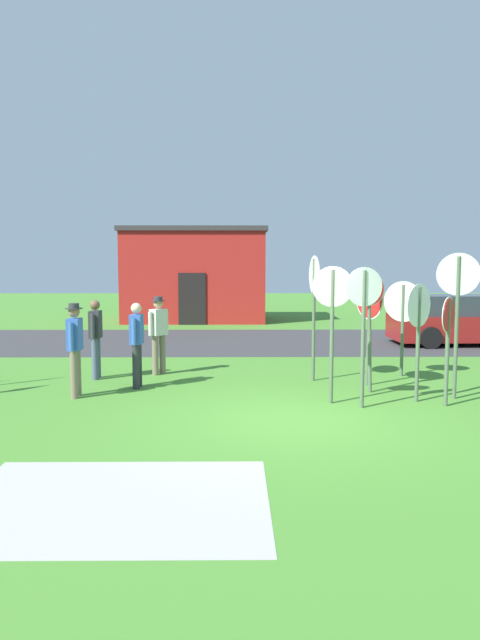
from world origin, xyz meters
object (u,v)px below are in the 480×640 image
stop_sign_low_front (418,322)px  stop_sign_rear_left (457,300)px  stop_sign_leaning_left (448,334)px  parked_car_on_street (462,322)px  person_in_blue (96,335)px  person_in_teal (137,340)px  stop_sign_center_cluster (332,311)px  stop_sign_leaning_right (314,295)px  person_holding_notes (75,344)px  stop_sign_rear_right (363,314)px  stop_sign_far_back (370,313)px  stop_sign_nearest (403,311)px  stop_sign_tallest (369,310)px  person_with_sunhat (159,330)px

stop_sign_low_front → stop_sign_rear_left: (0.76, 0.22, 0.38)m
stop_sign_leaning_left → stop_sign_rear_left: 0.86m
parked_car_on_street → stop_sign_leaning_left: bearing=-113.0°
person_in_blue → person_in_teal: bearing=-41.4°
stop_sign_center_cluster → person_in_blue: bearing=154.5°
stop_sign_leaning_right → person_holding_notes: bearing=-162.1°
stop_sign_center_cluster → parked_car_on_street: bearing=55.1°
person_holding_notes → stop_sign_leaning_left: bearing=-6.4°
stop_sign_low_front → stop_sign_rear_right: bearing=-157.7°
parked_car_on_street → person_in_teal: (-8.87, -6.18, 0.26)m
stop_sign_center_cluster → stop_sign_rear_left: stop_sign_rear_left is taller
stop_sign_far_back → stop_sign_nearest: (1.09, 1.58, -0.10)m
stop_sign_center_cluster → person_in_teal: bearing=160.0°
stop_sign_tallest → person_in_teal: size_ratio=1.32×
person_with_sunhat → person_in_blue: person_with_sunhat is taller
parked_car_on_street → stop_sign_nearest: (-3.27, -5.00, 0.74)m
stop_sign_tallest → stop_sign_low_front: stop_sign_tallest is taller
stop_sign_low_front → stop_sign_center_cluster: bearing=-175.8°
parked_car_on_street → stop_sign_leaning_left: (-3.28, -7.72, 0.57)m
stop_sign_leaning_right → person_holding_notes: size_ratio=1.51×
person_with_sunhat → stop_sign_rear_left: bearing=-22.8°
stop_sign_tallest → stop_sign_nearest: size_ratio=1.07×
parked_car_on_street → stop_sign_low_front: size_ratio=2.06×
stop_sign_far_back → stop_sign_rear_right: 1.31m
stop_sign_leaning_right → person_with_sunhat: stop_sign_leaning_right is taller
stop_sign_low_front → stop_sign_far_back: bearing=129.7°
stop_sign_tallest → person_with_sunhat: size_ratio=1.28×
stop_sign_low_front → person_in_teal: size_ratio=1.25×
stop_sign_nearest → person_in_blue: 6.65m
stop_sign_tallest → stop_sign_rear_right: 1.92m
stop_sign_tallest → stop_sign_leaning_right: size_ratio=0.85×
stop_sign_nearest → stop_sign_rear_left: bearing=-81.0°
stop_sign_rear_right → stop_sign_far_back: bearing=72.1°
stop_sign_far_back → stop_sign_leaning_left: (1.08, -1.14, -0.26)m
stop_sign_rear_left → stop_sign_center_cluster: bearing=-171.9°
parked_car_on_street → stop_sign_far_back: bearing=-123.5°
stop_sign_leaning_right → stop_sign_rear_right: 2.38m
stop_sign_far_back → person_in_blue: stop_sign_far_back is taller
stop_sign_far_back → person_with_sunhat: bearing=157.1°
person_holding_notes → person_in_teal: bearing=39.1°
person_in_teal → person_with_sunhat: 1.43m
stop_sign_tallest → person_with_sunhat: 4.58m
stop_sign_leaning_left → person_in_blue: (-6.62, 2.45, -0.31)m
stop_sign_tallest → stop_sign_center_cluster: (-1.00, -1.52, 0.10)m
stop_sign_center_cluster → person_in_teal: 3.93m
person_in_teal → stop_sign_leaning_left: bearing=-15.4°
stop_sign_far_back → person_with_sunhat: size_ratio=1.32×
stop_sign_rear_right → person_with_sunhat: stop_sign_rear_right is taller
stop_sign_center_cluster → person_holding_notes: stop_sign_center_cluster is taller
stop_sign_leaning_right → stop_sign_nearest: (2.01, 0.51, -0.39)m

